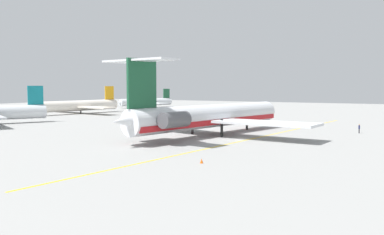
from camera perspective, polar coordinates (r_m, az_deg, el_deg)
name	(u,v)px	position (r m, az deg, el deg)	size (l,w,h in m)	color
ground	(238,139)	(70.56, 6.31, -2.96)	(322.60, 322.60, 0.00)	gray
main_jetliner	(207,116)	(74.82, 2.05, 0.21)	(44.44, 39.54, 13.01)	silver
airliner_mid_right	(79,106)	(139.52, -15.26, 1.58)	(29.72, 29.54, 8.89)	silver
airliner_far_right	(145,102)	(175.34, -6.47, 2.12)	(25.07, 25.21, 7.76)	silver
ground_crew_near_nose	(359,127)	(84.85, 21.90, -1.26)	(0.36, 0.33, 1.77)	black
ground_crew_near_tail	(209,118)	(102.59, 2.34, -0.02)	(0.47, 0.29, 1.83)	black
safety_cone_nose	(202,161)	(48.41, 1.32, -5.95)	(0.40, 0.40, 0.55)	#EA590F
taxiway_centreline	(256,138)	(72.67, 8.79, -2.77)	(91.16, 0.36, 0.01)	gold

